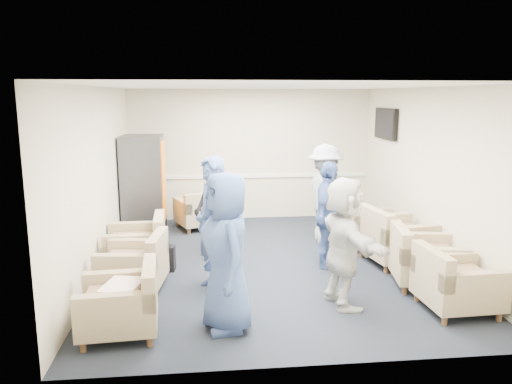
{
  "coord_description": "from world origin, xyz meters",
  "views": [
    {
      "loc": [
        -0.98,
        -7.33,
        2.57
      ],
      "look_at": [
        -0.18,
        0.2,
        1.1
      ],
      "focal_mm": 35.0,
      "sensor_mm": 36.0,
      "label": 1
    }
  ],
  "objects": [
    {
      "name": "floor",
      "position": [
        0.0,
        0.0,
        0.0
      ],
      "size": [
        6.0,
        6.0,
        0.0
      ],
      "primitive_type": "plane",
      "color": "black",
      "rests_on": "ground"
    },
    {
      "name": "ceiling",
      "position": [
        0.0,
        0.0,
        2.7
      ],
      "size": [
        6.0,
        6.0,
        0.0
      ],
      "primitive_type": "plane",
      "rotation": [
        3.14,
        0.0,
        0.0
      ],
      "color": "white",
      "rests_on": "back_wall"
    },
    {
      "name": "back_wall",
      "position": [
        0.0,
        3.0,
        1.35
      ],
      "size": [
        5.0,
        0.02,
        2.7
      ],
      "primitive_type": "cube",
      "color": "beige",
      "rests_on": "floor"
    },
    {
      "name": "front_wall",
      "position": [
        0.0,
        -3.0,
        1.35
      ],
      "size": [
        5.0,
        0.02,
        2.7
      ],
      "primitive_type": "cube",
      "color": "beige",
      "rests_on": "floor"
    },
    {
      "name": "left_wall",
      "position": [
        -2.5,
        0.0,
        1.35
      ],
      "size": [
        0.02,
        6.0,
        2.7
      ],
      "primitive_type": "cube",
      "color": "beige",
      "rests_on": "floor"
    },
    {
      "name": "right_wall",
      "position": [
        2.5,
        0.0,
        1.35
      ],
      "size": [
        0.02,
        6.0,
        2.7
      ],
      "primitive_type": "cube",
      "color": "beige",
      "rests_on": "floor"
    },
    {
      "name": "chair_rail",
      "position": [
        0.0,
        2.98,
        0.9
      ],
      "size": [
        4.98,
        0.04,
        0.06
      ],
      "primitive_type": "cube",
      "color": "white",
      "rests_on": "back_wall"
    },
    {
      "name": "tv",
      "position": [
        2.44,
        1.8,
        2.05
      ],
      "size": [
        0.1,
        1.0,
        0.58
      ],
      "color": "black",
      "rests_on": "right_wall"
    },
    {
      "name": "armchair_left_near",
      "position": [
        -1.88,
        -2.13,
        0.33
      ],
      "size": [
        0.88,
        0.88,
        0.66
      ],
      "rotation": [
        0.0,
        0.0,
        -1.5
      ],
      "color": "#998562",
      "rests_on": "floor"
    },
    {
      "name": "armchair_left_mid",
      "position": [
        -1.9,
        -0.85,
        0.33
      ],
      "size": [
        0.91,
        0.91,
        0.66
      ],
      "rotation": [
        0.0,
        0.0,
        -1.69
      ],
      "color": "#998562",
      "rests_on": "floor"
    },
    {
      "name": "armchair_left_far",
      "position": [
        -1.96,
        0.02,
        0.34
      ],
      "size": [
        0.89,
        0.89,
        0.69
      ],
      "rotation": [
        0.0,
        0.0,
        -1.53
      ],
      "color": "#998562",
      "rests_on": "floor"
    },
    {
      "name": "armchair_right_near",
      "position": [
        1.98,
        -1.94,
        0.33
      ],
      "size": [
        0.87,
        0.87,
        0.67
      ],
      "rotation": [
        0.0,
        0.0,
        1.61
      ],
      "color": "#998562",
      "rests_on": "floor"
    },
    {
      "name": "armchair_right_midnear",
      "position": [
        1.96,
        -1.08,
        0.35
      ],
      "size": [
        1.01,
        1.01,
        0.7
      ],
      "rotation": [
        0.0,
        0.0,
        1.4
      ],
      "color": "#998562",
      "rests_on": "floor"
    },
    {
      "name": "armchair_right_midfar",
      "position": [
        1.91,
        -0.16,
        0.37
      ],
      "size": [
        1.08,
        1.08,
        0.75
      ],
      "rotation": [
        0.0,
        0.0,
        1.74
      ],
      "color": "#998562",
      "rests_on": "floor"
    },
    {
      "name": "armchair_right_far",
      "position": [
        1.86,
        0.75,
        0.32
      ],
      "size": [
        0.91,
        0.91,
        0.65
      ],
      "rotation": [
        0.0,
        0.0,
        1.45
      ],
      "color": "#998562",
      "rests_on": "floor"
    },
    {
      "name": "armchair_corner",
      "position": [
        -1.08,
        2.22,
        0.32
      ],
      "size": [
        1.03,
        1.03,
        0.64
      ],
      "rotation": [
        0.0,
        0.0,
        3.51
      ],
      "color": "#998562",
      "rests_on": "floor"
    },
    {
      "name": "vending_machine",
      "position": [
        -2.09,
        1.91,
        0.93
      ],
      "size": [
        0.75,
        0.88,
        1.86
      ],
      "color": "#494A51",
      "rests_on": "floor"
    },
    {
      "name": "backpack",
      "position": [
        -1.57,
        -0.14,
        0.23
      ],
      "size": [
        0.28,
        0.22,
        0.45
      ],
      "rotation": [
        0.0,
        0.0,
        -0.11
      ],
      "color": "black",
      "rests_on": "floor"
    },
    {
      "name": "pillow",
      "position": [
        -1.88,
        -2.13,
        0.51
      ],
      "size": [
        0.47,
        0.56,
        0.14
      ],
      "primitive_type": "cube",
      "rotation": [
        0.0,
        0.0,
        -1.8
      ],
      "color": "white",
      "rests_on": "armchair_left_near"
    },
    {
      "name": "person_front_left",
      "position": [
        -0.75,
        -2.11,
        0.89
      ],
      "size": [
        0.76,
        0.98,
        1.78
      ],
      "primitive_type": "imported",
      "rotation": [
        0.0,
        0.0,
        -1.32
      ],
      "color": "#3B538F",
      "rests_on": "floor"
    },
    {
      "name": "person_mid_left",
      "position": [
        -0.89,
        -0.93,
        0.9
      ],
      "size": [
        0.62,
        0.76,
        1.8
      ],
      "primitive_type": "imported",
      "rotation": [
        0.0,
        0.0,
        -1.24
      ],
      "color": "#3B538F",
      "rests_on": "floor"
    },
    {
      "name": "person_back_left",
      "position": [
        -0.84,
        0.59,
        0.76
      ],
      "size": [
        0.82,
        0.91,
        1.52
      ],
      "primitive_type": "imported",
      "rotation": [
        0.0,
        0.0,
        -1.17
      ],
      "color": "black",
      "rests_on": "floor"
    },
    {
      "name": "person_back_right",
      "position": [
        1.13,
        1.08,
        0.87
      ],
      "size": [
        0.69,
        1.15,
        1.75
      ],
      "primitive_type": "imported",
      "rotation": [
        0.0,
        0.0,
        1.61
      ],
      "color": "silver",
      "rests_on": "floor"
    },
    {
      "name": "person_mid_right",
      "position": [
        0.85,
        -0.24,
        0.81
      ],
      "size": [
        0.76,
        1.03,
        1.62
      ],
      "primitive_type": "imported",
      "rotation": [
        0.0,
        0.0,
        1.14
      ],
      "color": "#3B538F",
      "rests_on": "floor"
    },
    {
      "name": "person_front_right",
      "position": [
        0.71,
        -1.62,
        0.81
      ],
      "size": [
        0.68,
        1.55,
        1.62
      ],
      "primitive_type": "imported",
      "rotation": [
        0.0,
        0.0,
        1.71
      ],
      "color": "silver",
      "rests_on": "floor"
    }
  ]
}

